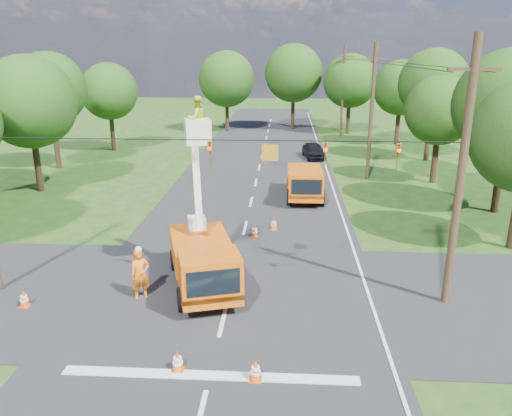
# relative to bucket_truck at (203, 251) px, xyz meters

# --- Properties ---
(ground) EXTENTS (140.00, 140.00, 0.00)m
(ground) POSITION_rel_bucket_truck_xyz_m (1.11, 17.27, -1.64)
(ground) COLOR #1C4314
(ground) RESTS_ON ground
(road_main) EXTENTS (12.00, 100.00, 0.06)m
(road_main) POSITION_rel_bucket_truck_xyz_m (1.11, 17.27, -1.64)
(road_main) COLOR black
(road_main) RESTS_ON ground
(road_cross) EXTENTS (56.00, 10.00, 0.07)m
(road_cross) POSITION_rel_bucket_truck_xyz_m (1.11, -0.73, -1.64)
(road_cross) COLOR black
(road_cross) RESTS_ON ground
(stop_bar) EXTENTS (9.00, 0.45, 0.02)m
(stop_bar) POSITION_rel_bucket_truck_xyz_m (1.11, -5.93, -1.64)
(stop_bar) COLOR silver
(stop_bar) RESTS_ON ground
(edge_line) EXTENTS (0.12, 90.00, 0.02)m
(edge_line) POSITION_rel_bucket_truck_xyz_m (6.71, 17.27, -1.64)
(edge_line) COLOR silver
(edge_line) RESTS_ON ground
(bucket_truck) EXTENTS (3.84, 6.45, 7.77)m
(bucket_truck) POSITION_rel_bucket_truck_xyz_m (0.00, 0.00, 0.00)
(bucket_truck) COLOR #DD600F
(bucket_truck) RESTS_ON ground
(second_truck) EXTENTS (2.37, 5.88, 2.19)m
(second_truck) POSITION_rel_bucket_truck_xyz_m (4.60, 13.39, -0.50)
(second_truck) COLOR #DD600F
(second_truck) RESTS_ON ground
(ground_worker) EXTENTS (0.89, 0.80, 2.05)m
(ground_worker) POSITION_rel_bucket_truck_xyz_m (-2.33, -1.07, -0.62)
(ground_worker) COLOR orange
(ground_worker) RESTS_ON ground
(distant_car) EXTENTS (2.27, 4.37, 1.42)m
(distant_car) POSITION_rel_bucket_truck_xyz_m (5.87, 26.59, -0.93)
(distant_car) COLOR black
(distant_car) RESTS_ON ground
(traffic_cone_0) EXTENTS (0.38, 0.38, 0.71)m
(traffic_cone_0) POSITION_rel_bucket_truck_xyz_m (0.10, -5.69, -1.28)
(traffic_cone_0) COLOR #E14E0B
(traffic_cone_0) RESTS_ON ground
(traffic_cone_1) EXTENTS (0.38, 0.38, 0.71)m
(traffic_cone_1) POSITION_rel_bucket_truck_xyz_m (2.50, -6.04, -1.28)
(traffic_cone_1) COLOR #E14E0B
(traffic_cone_1) RESTS_ON ground
(traffic_cone_2) EXTENTS (0.38, 0.38, 0.71)m
(traffic_cone_2) POSITION_rel_bucket_truck_xyz_m (1.73, 5.97, -1.28)
(traffic_cone_2) COLOR #E14E0B
(traffic_cone_2) RESTS_ON ground
(traffic_cone_3) EXTENTS (0.38, 0.38, 0.71)m
(traffic_cone_3) POSITION_rel_bucket_truck_xyz_m (2.70, 7.15, -1.28)
(traffic_cone_3) COLOR #E14E0B
(traffic_cone_3) RESTS_ON ground
(traffic_cone_4) EXTENTS (0.38, 0.38, 0.71)m
(traffic_cone_4) POSITION_rel_bucket_truck_xyz_m (-6.61, -2.07, -1.28)
(traffic_cone_4) COLOR #E14E0B
(traffic_cone_4) RESTS_ON ground
(traffic_cone_6) EXTENTS (0.38, 0.38, 0.71)m
(traffic_cone_6) POSITION_rel_bucket_truck_xyz_m (5.59, 14.18, -1.28)
(traffic_cone_6) COLOR #E14E0B
(traffic_cone_6) RESTS_ON ground
(pole_right_near) EXTENTS (1.80, 0.30, 10.00)m
(pole_right_near) POSITION_rel_bucket_truck_xyz_m (9.61, -0.73, 3.46)
(pole_right_near) COLOR #4C3823
(pole_right_near) RESTS_ON ground
(pole_right_mid) EXTENTS (1.80, 0.30, 10.00)m
(pole_right_mid) POSITION_rel_bucket_truck_xyz_m (9.61, 19.27, 3.46)
(pole_right_mid) COLOR #4C3823
(pole_right_mid) RESTS_ON ground
(pole_right_far) EXTENTS (1.80, 0.30, 10.00)m
(pole_right_far) POSITION_rel_bucket_truck_xyz_m (9.61, 39.27, 3.46)
(pole_right_far) COLOR #4C3823
(pole_right_far) RESTS_ON ground
(signal_span) EXTENTS (18.00, 0.29, 1.07)m
(signal_span) POSITION_rel_bucket_truck_xyz_m (3.34, -0.73, 4.24)
(signal_span) COLOR black
(signal_span) RESTS_ON ground
(tree_left_d) EXTENTS (6.20, 6.20, 9.24)m
(tree_left_d) POSITION_rel_bucket_truck_xyz_m (-13.89, 14.27, 4.48)
(tree_left_d) COLOR #382616
(tree_left_d) RESTS_ON ground
(tree_left_e) EXTENTS (5.80, 5.80, 9.41)m
(tree_left_e) POSITION_rel_bucket_truck_xyz_m (-15.69, 21.27, 4.85)
(tree_left_e) COLOR #382616
(tree_left_e) RESTS_ON ground
(tree_left_f) EXTENTS (5.40, 5.40, 8.40)m
(tree_left_f) POSITION_rel_bucket_truck_xyz_m (-13.69, 29.27, 4.04)
(tree_left_f) COLOR #382616
(tree_left_f) RESTS_ON ground
(tree_right_b) EXTENTS (6.40, 6.40, 9.65)m
(tree_right_b) POSITION_rel_bucket_truck_xyz_m (16.11, 11.27, 4.79)
(tree_right_b) COLOR #382616
(tree_right_b) RESTS_ON ground
(tree_right_c) EXTENTS (5.00, 5.00, 7.83)m
(tree_right_c) POSITION_rel_bucket_truck_xyz_m (14.31, 18.27, 3.67)
(tree_right_c) COLOR #382616
(tree_right_c) RESTS_ON ground
(tree_right_d) EXTENTS (6.00, 6.00, 9.70)m
(tree_right_d) POSITION_rel_bucket_truck_xyz_m (15.91, 26.27, 5.04)
(tree_right_d) COLOR #382616
(tree_right_d) RESTS_ON ground
(tree_right_e) EXTENTS (5.60, 5.60, 8.63)m
(tree_right_e) POSITION_rel_bucket_truck_xyz_m (14.91, 34.27, 4.17)
(tree_right_e) COLOR #382616
(tree_right_e) RESTS_ON ground
(tree_far_a) EXTENTS (6.60, 6.60, 9.50)m
(tree_far_a) POSITION_rel_bucket_truck_xyz_m (-3.89, 42.27, 4.55)
(tree_far_a) COLOR #382616
(tree_far_a) RESTS_ON ground
(tree_far_b) EXTENTS (7.00, 7.00, 10.32)m
(tree_far_b) POSITION_rel_bucket_truck_xyz_m (4.11, 44.27, 5.17)
(tree_far_b) COLOR #382616
(tree_far_b) RESTS_ON ground
(tree_far_c) EXTENTS (6.20, 6.20, 9.18)m
(tree_far_c) POSITION_rel_bucket_truck_xyz_m (10.61, 41.27, 4.42)
(tree_far_c) COLOR #382616
(tree_far_c) RESTS_ON ground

